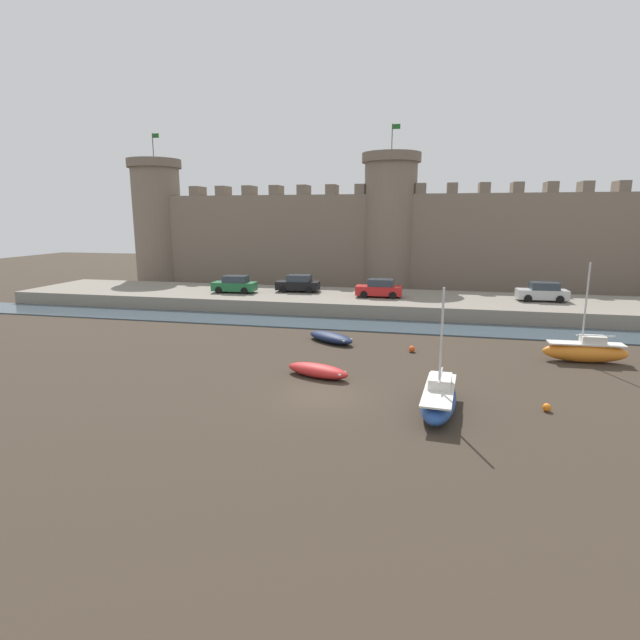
% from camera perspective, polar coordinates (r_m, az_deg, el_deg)
% --- Properties ---
extents(ground_plane, '(160.00, 160.00, 0.00)m').
position_cam_1_polar(ground_plane, '(23.96, 0.41, -8.62)').
color(ground_plane, '#382D23').
extents(water_channel, '(80.00, 4.50, 0.10)m').
position_cam_1_polar(water_channel, '(38.95, 5.32, -0.57)').
color(water_channel, '#3D4C56').
rests_on(water_channel, ground).
extents(quay_road, '(68.88, 10.00, 1.20)m').
position_cam_1_polar(quay_road, '(45.91, 6.49, 2.00)').
color(quay_road, gray).
rests_on(quay_road, ground).
extents(castle, '(63.27, 6.38, 18.03)m').
position_cam_1_polar(castle, '(56.98, 7.93, 9.80)').
color(castle, '#7A6B5B').
rests_on(castle, ground).
extents(rowboat_midflat_left, '(3.77, 2.23, 0.71)m').
position_cam_1_polar(rowboat_midflat_left, '(26.48, -0.26, -5.76)').
color(rowboat_midflat_left, red).
rests_on(rowboat_midflat_left, ground).
extents(sailboat_foreground_centre, '(4.73, 1.32, 5.82)m').
position_cam_1_polar(sailboat_foreground_centre, '(32.90, 28.07, -3.14)').
color(sailboat_foreground_centre, orange).
rests_on(sailboat_foreground_centre, ground).
extents(sailboat_near_channel_left, '(1.89, 5.30, 5.50)m').
position_cam_1_polar(sailboat_near_channel_left, '(22.52, 13.42, -8.66)').
color(sailboat_near_channel_left, '#234793').
rests_on(sailboat_near_channel_left, ground).
extents(rowboat_midflat_centre, '(3.96, 3.36, 0.66)m').
position_cam_1_polar(rowboat_midflat_centre, '(33.67, 1.25, -1.97)').
color(rowboat_midflat_centre, '#141E3D').
rests_on(rowboat_midflat_centre, ground).
extents(mooring_buoy_mid_mud, '(0.37, 0.37, 0.37)m').
position_cam_1_polar(mooring_buoy_mid_mud, '(24.17, 24.50, -9.08)').
color(mooring_buoy_mid_mud, orange).
rests_on(mooring_buoy_mid_mud, ground).
extents(mooring_buoy_near_shore, '(0.40, 0.40, 0.40)m').
position_cam_1_polar(mooring_buoy_near_shore, '(31.79, 10.46, -3.28)').
color(mooring_buoy_near_shore, '#E04C1E').
rests_on(mooring_buoy_near_shore, ground).
extents(car_quay_east, '(4.16, 1.99, 1.62)m').
position_cam_1_polar(car_quay_east, '(45.16, 6.80, 3.60)').
color(car_quay_east, red).
rests_on(car_quay_east, quay_road).
extents(car_quay_centre_east, '(4.16, 1.99, 1.62)m').
position_cam_1_polar(car_quay_centre_east, '(48.13, -2.52, 4.17)').
color(car_quay_centre_east, black).
rests_on(car_quay_centre_east, quay_road).
extents(car_quay_centre_west, '(4.16, 1.99, 1.62)m').
position_cam_1_polar(car_quay_centre_west, '(46.76, 24.08, 2.93)').
color(car_quay_centre_west, '#B2B5B7').
rests_on(car_quay_centre_west, quay_road).
extents(car_quay_west, '(4.16, 1.99, 1.62)m').
position_cam_1_polar(car_quay_west, '(48.21, -9.73, 4.03)').
color(car_quay_west, '#1E6638').
rests_on(car_quay_west, quay_road).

